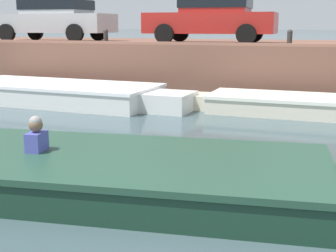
{
  "coord_description": "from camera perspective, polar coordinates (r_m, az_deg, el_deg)",
  "views": [
    {
      "loc": [
        0.96,
        -0.18,
        2.15
      ],
      "look_at": [
        -0.6,
        4.51,
        1.08
      ],
      "focal_mm": 50.0,
      "sensor_mm": 36.0,
      "label": 1
    }
  ],
  "objects": [
    {
      "name": "boat_moored_central_cream",
      "position": [
        11.88,
        14.42,
        2.54
      ],
      "size": [
        5.13,
        1.83,
        0.45
      ],
      "color": "silver",
      "rests_on": "ground"
    },
    {
      "name": "mooring_bollard_mid",
      "position": [
        13.36,
        14.62,
        10.43
      ],
      "size": [
        0.15,
        0.15,
        0.45
      ],
      "color": "#2D2B28",
      "rests_on": "far_quay_wall"
    },
    {
      "name": "mooring_bollard_west",
      "position": [
        14.8,
        -7.6,
        10.86
      ],
      "size": [
        0.15,
        0.15,
        0.45
      ],
      "color": "#2D2B28",
      "rests_on": "far_quay_wall"
    },
    {
      "name": "motorboat_passing",
      "position": [
        6.39,
        -10.74,
        -5.36
      ],
      "size": [
        7.31,
        3.03,
        0.97
      ],
      "color": "#193828",
      "rests_on": "ground"
    },
    {
      "name": "ground_plane",
      "position": [
        7.03,
        9.69,
        -5.75
      ],
      "size": [
        400.0,
        400.0,
        0.0
      ],
      "primitive_type": "plane",
      "color": "#3D5156"
    },
    {
      "name": "boat_moored_west_white",
      "position": [
        13.31,
        -12.37,
        3.88
      ],
      "size": [
        6.92,
        2.66,
        0.55
      ],
      "color": "white",
      "rests_on": "ground"
    },
    {
      "name": "far_quay_wall",
      "position": [
        16.15,
        15.01,
        7.01
      ],
      "size": [
        60.0,
        6.0,
        1.58
      ],
      "primitive_type": "cube",
      "color": "brown",
      "rests_on": "ground"
    },
    {
      "name": "car_left_inner_red",
      "position": [
        15.25,
        5.46,
        13.23
      ],
      "size": [
        4.11,
        1.96,
        1.54
      ],
      "color": "#B2231E",
      "rests_on": "far_quay_wall"
    },
    {
      "name": "car_leftmost_silver",
      "position": [
        17.46,
        -13.67,
        12.82
      ],
      "size": [
        4.3,
        1.95,
        1.54
      ],
      "color": "#B7BABC",
      "rests_on": "far_quay_wall"
    },
    {
      "name": "far_wall_coping",
      "position": [
        13.23,
        14.4,
        9.57
      ],
      "size": [
        60.0,
        0.24,
        0.08
      ],
      "primitive_type": "cube",
      "color": "#925F4C",
      "rests_on": "far_quay_wall"
    }
  ]
}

